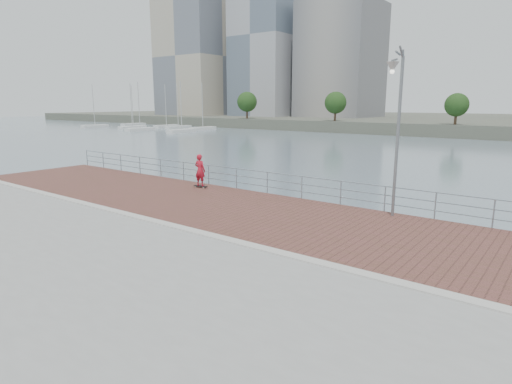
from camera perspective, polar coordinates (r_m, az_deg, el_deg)
The scene contains 9 objects.
water at distance 15.50m, azimuth -4.61°, elevation -13.27°, with size 400.00×400.00×0.00m, color slate.
seawall at distance 12.21m, azimuth -21.19°, elevation -16.14°, with size 40.00×24.00×2.00m, color gray.
brick_lane at distance 17.48m, azimuth 3.18°, elevation -3.28°, with size 40.00×6.80×0.02m, color brown.
curb at distance 14.75m, azimuth -4.74°, elevation -6.11°, with size 40.00×0.40×0.06m, color #B7B5AD.
guardrail at distance 20.16m, azimuth 8.64°, elevation 0.63°, with size 39.06×0.06×1.13m.
street_lamp at distance 17.43m, azimuth 18.13°, elevation 11.07°, with size 0.46×1.34×6.34m.
skateboard at distance 23.51m, azimuth -7.42°, elevation 0.78°, with size 0.85×0.31×0.10m.
skateboarder at distance 23.36m, azimuth -7.48°, elevation 2.91°, with size 0.64×0.42×1.74m, color red.
marina at distance 112.76m, azimuth -13.62°, elevation 8.45°, with size 35.53×20.51×11.19m.
Camera 1 is at (9.44, -10.39, 4.57)m, focal length 30.00 mm.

